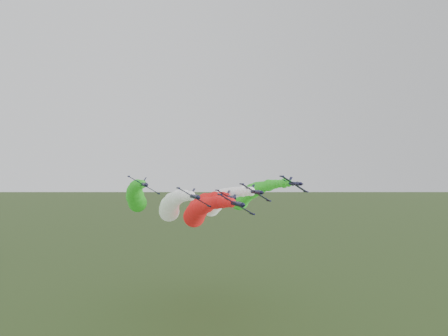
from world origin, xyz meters
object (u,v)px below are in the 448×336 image
(jet_outer_left, at_px, (136,197))
(jet_outer_right, at_px, (247,195))
(jet_trail, at_px, (200,206))
(jet_lead, at_px, (198,212))
(jet_inner_right, at_px, (217,202))
(jet_inner_left, at_px, (171,206))

(jet_outer_left, distance_m, jet_outer_right, 39.35)
(jet_outer_left, xyz_separation_m, jet_outer_right, (39.33, -1.19, -0.17))
(jet_outer_right, bearing_deg, jet_trail, 153.32)
(jet_outer_left, bearing_deg, jet_lead, -51.20)
(jet_outer_right, bearing_deg, jet_outer_left, 178.27)
(jet_outer_right, relative_size, jet_trail, 1.00)
(jet_lead, distance_m, jet_inner_right, 16.19)
(jet_inner_left, relative_size, jet_trail, 1.00)
(jet_inner_right, relative_size, jet_trail, 1.00)
(jet_outer_left, bearing_deg, jet_inner_left, -45.08)
(jet_inner_right, relative_size, jet_outer_right, 1.00)
(jet_inner_right, bearing_deg, jet_outer_right, 23.95)
(jet_trail, bearing_deg, jet_inner_left, -130.96)
(jet_lead, bearing_deg, jet_inner_left, 121.76)
(jet_lead, relative_size, jet_outer_right, 1.00)
(jet_lead, distance_m, jet_outer_left, 25.87)
(jet_lead, xyz_separation_m, jet_trail, (7.85, 26.52, -0.32))
(jet_inner_left, bearing_deg, jet_inner_right, 9.06)
(jet_inner_right, bearing_deg, jet_inner_left, -170.94)
(jet_lead, height_order, jet_trail, jet_lead)
(jet_lead, height_order, jet_outer_right, jet_outer_right)
(jet_inner_left, relative_size, jet_inner_right, 1.00)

